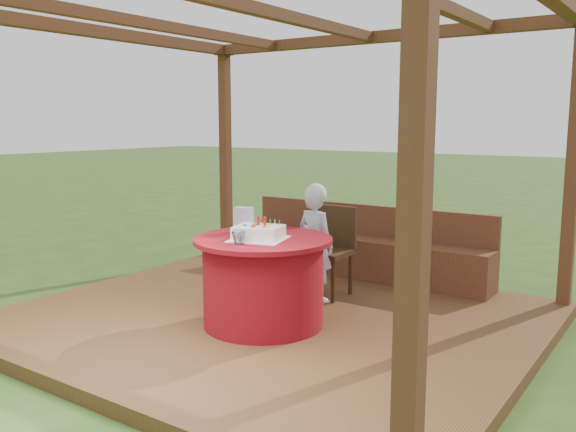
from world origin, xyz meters
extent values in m
plane|color=#2D4D19|center=(0.00, 0.00, 0.00)|extent=(60.00, 60.00, 0.00)
cube|color=brown|center=(0.00, 0.00, 0.06)|extent=(4.50, 4.00, 0.12)
cube|color=brown|center=(2.13, -1.88, 1.42)|extent=(0.12, 0.12, 2.60)
cube|color=brown|center=(-2.13, 1.88, 1.42)|extent=(0.12, 0.12, 2.60)
cube|color=brown|center=(2.13, 1.88, 1.42)|extent=(0.12, 0.12, 2.60)
cube|color=brown|center=(0.00, 1.88, 2.78)|extent=(4.50, 0.14, 0.12)
cube|color=brown|center=(-2.13, 0.00, 2.78)|extent=(0.14, 4.00, 0.12)
cube|color=brown|center=(-1.30, 0.00, 2.78)|extent=(0.10, 3.70, 0.10)
cube|color=brown|center=(0.00, 0.00, 2.78)|extent=(0.10, 3.70, 0.10)
cube|color=brown|center=(0.00, 1.70, 0.34)|extent=(3.00, 0.42, 0.45)
cube|color=brown|center=(0.00, 1.88, 0.75)|extent=(3.00, 0.06, 0.35)
cylinder|color=maroon|center=(0.10, -0.27, 0.49)|extent=(1.03, 1.03, 0.73)
cylinder|color=maroon|center=(0.10, -0.27, 0.87)|extent=(1.19, 1.19, 0.04)
cube|color=#362211|center=(0.09, 0.80, 0.57)|extent=(0.45, 0.45, 0.05)
cylinder|color=#362211|center=(-0.09, 0.62, 0.34)|extent=(0.04, 0.04, 0.45)
cylinder|color=#362211|center=(0.27, 0.63, 0.34)|extent=(0.04, 0.04, 0.45)
cylinder|color=#362211|center=(-0.09, 0.98, 0.34)|extent=(0.04, 0.04, 0.45)
cylinder|color=#362211|center=(0.27, 0.98, 0.34)|extent=(0.04, 0.04, 0.45)
cube|color=#362211|center=(0.09, 1.01, 0.79)|extent=(0.45, 0.04, 0.45)
imported|color=#99BEE3|center=(0.08, 0.60, 0.68)|extent=(0.44, 0.32, 1.11)
sphere|color=white|center=(0.08, 0.60, 1.17)|extent=(0.21, 0.21, 0.21)
cube|color=white|center=(0.12, -0.36, 0.89)|extent=(0.54, 0.54, 0.01)
cube|color=white|center=(0.12, -0.36, 0.95)|extent=(0.45, 0.39, 0.11)
cylinder|color=red|center=(0.09, -0.32, 1.04)|extent=(0.03, 0.03, 0.08)
cylinder|color=red|center=(0.16, -0.32, 1.04)|extent=(0.03, 0.03, 0.08)
sphere|color=blue|center=(0.02, -0.42, 1.02)|extent=(0.04, 0.04, 0.04)
sphere|color=red|center=(0.12, -0.43, 1.02)|extent=(0.04, 0.04, 0.04)
sphere|color=orange|center=(0.22, -0.41, 1.02)|extent=(0.04, 0.04, 0.04)
sphere|color=green|center=(0.06, -0.34, 1.02)|extent=(0.04, 0.04, 0.04)
sphere|color=yellow|center=(0.19, -0.33, 1.02)|extent=(0.04, 0.04, 0.04)
cube|color=pink|center=(-0.19, -0.17, 1.00)|extent=(0.17, 0.13, 0.22)
imported|color=white|center=(0.10, -0.60, 0.94)|extent=(0.14, 0.14, 0.10)
camera|label=1|loc=(3.16, -4.35, 1.87)|focal=38.00mm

